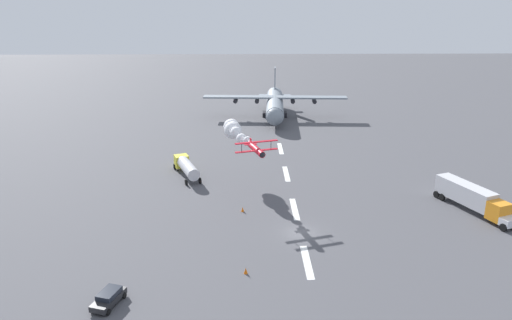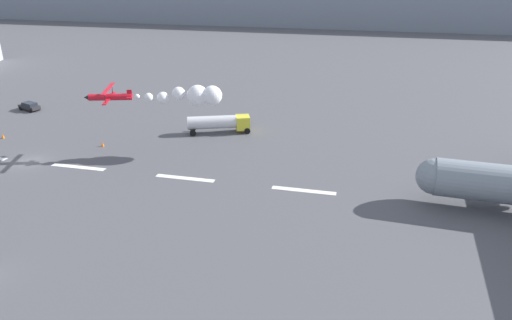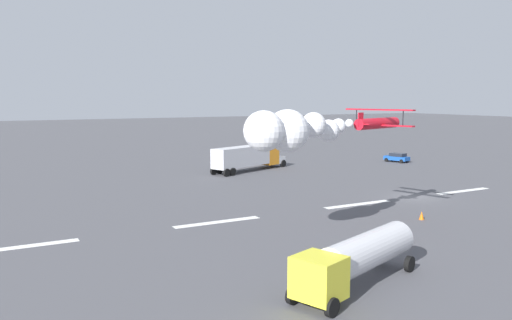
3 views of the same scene
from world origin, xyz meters
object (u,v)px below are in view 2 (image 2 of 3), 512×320
traffic_cone_far (103,144)px  stunt_biplane_red (188,96)px  fuel_tanker_truck (220,122)px  traffic_cone_near (3,136)px  airport_staff_sedan (29,106)px

traffic_cone_far → stunt_biplane_red: bearing=4.7°
fuel_tanker_truck → traffic_cone_far: bearing=-147.5°
fuel_tanker_truck → traffic_cone_near: bearing=-162.5°
traffic_cone_far → fuel_tanker_truck: bearing=32.5°
stunt_biplane_red → traffic_cone_near: size_ratio=24.92×
fuel_tanker_truck → traffic_cone_far: fuel_tanker_truck is taller
stunt_biplane_red → fuel_tanker_truck: bearing=78.8°
stunt_biplane_red → traffic_cone_near: bearing=-177.1°
stunt_biplane_red → fuel_tanker_truck: stunt_biplane_red is taller
stunt_biplane_red → airport_staff_sedan: size_ratio=4.01×
airport_staff_sedan → traffic_cone_far: airport_staff_sedan is taller
airport_staff_sedan → traffic_cone_near: (5.73, -14.15, -0.44)m
fuel_tanker_truck → airport_staff_sedan: fuel_tanker_truck is taller
stunt_biplane_red → fuel_tanker_truck: (1.75, 8.83, -6.79)m
stunt_biplane_red → airport_staff_sedan: bearing=161.2°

